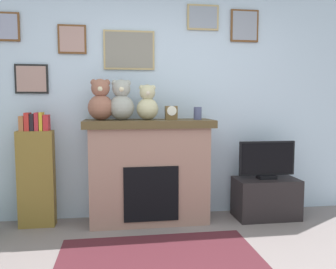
{
  "coord_description": "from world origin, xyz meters",
  "views": [
    {
      "loc": [
        -0.53,
        -2.02,
        1.32
      ],
      "look_at": [
        0.03,
        1.71,
        0.96
      ],
      "focal_mm": 37.29,
      "sensor_mm": 36.0,
      "label": 1
    }
  ],
  "objects_px": {
    "fireplace": "(149,171)",
    "bookshelf": "(36,174)",
    "teddy_bear_cream": "(101,102)",
    "candle_jar": "(198,113)",
    "tv_stand": "(266,198)",
    "mantel_clock": "(171,113)",
    "teddy_bear_grey": "(121,102)",
    "television": "(267,160)",
    "teddy_bear_brown": "(147,104)"
  },
  "relations": [
    {
      "from": "fireplace",
      "to": "bookshelf",
      "type": "relative_size",
      "value": 1.14
    },
    {
      "from": "teddy_bear_cream",
      "to": "candle_jar",
      "type": "bearing_deg",
      "value": 0.03
    },
    {
      "from": "fireplace",
      "to": "candle_jar",
      "type": "bearing_deg",
      "value": -1.9
    },
    {
      "from": "tv_stand",
      "to": "mantel_clock",
      "type": "distance_m",
      "value": 1.45
    },
    {
      "from": "teddy_bear_grey",
      "to": "teddy_bear_cream",
      "type": "bearing_deg",
      "value": -180.0
    },
    {
      "from": "bookshelf",
      "to": "tv_stand",
      "type": "distance_m",
      "value": 2.53
    },
    {
      "from": "mantel_clock",
      "to": "teddy_bear_grey",
      "type": "bearing_deg",
      "value": 179.87
    },
    {
      "from": "tv_stand",
      "to": "television",
      "type": "xyz_separation_m",
      "value": [
        0.0,
        -0.0,
        0.43
      ]
    },
    {
      "from": "television",
      "to": "candle_jar",
      "type": "height_order",
      "value": "candle_jar"
    },
    {
      "from": "tv_stand",
      "to": "mantel_clock",
      "type": "xyz_separation_m",
      "value": [
        -1.08,
        0.05,
        0.97
      ]
    },
    {
      "from": "bookshelf",
      "to": "teddy_bear_grey",
      "type": "height_order",
      "value": "teddy_bear_grey"
    },
    {
      "from": "teddy_bear_brown",
      "to": "candle_jar",
      "type": "bearing_deg",
      "value": 0.05
    },
    {
      "from": "television",
      "to": "fireplace",
      "type": "bearing_deg",
      "value": 176.89
    },
    {
      "from": "bookshelf",
      "to": "mantel_clock",
      "type": "relative_size",
      "value": 8.08
    },
    {
      "from": "fireplace",
      "to": "teddy_bear_cream",
      "type": "height_order",
      "value": "teddy_bear_cream"
    },
    {
      "from": "bookshelf",
      "to": "candle_jar",
      "type": "height_order",
      "value": "candle_jar"
    },
    {
      "from": "fireplace",
      "to": "teddy_bear_grey",
      "type": "relative_size",
      "value": 3.23
    },
    {
      "from": "candle_jar",
      "to": "teddy_bear_brown",
      "type": "distance_m",
      "value": 0.56
    },
    {
      "from": "bookshelf",
      "to": "candle_jar",
      "type": "relative_size",
      "value": 8.81
    },
    {
      "from": "tv_stand",
      "to": "teddy_bear_cream",
      "type": "distance_m",
      "value": 2.13
    },
    {
      "from": "tv_stand",
      "to": "television",
      "type": "distance_m",
      "value": 0.43
    },
    {
      "from": "candle_jar",
      "to": "television",
      "type": "bearing_deg",
      "value": -3.93
    },
    {
      "from": "television",
      "to": "mantel_clock",
      "type": "xyz_separation_m",
      "value": [
        -1.08,
        0.05,
        0.54
      ]
    },
    {
      "from": "fireplace",
      "to": "candle_jar",
      "type": "height_order",
      "value": "candle_jar"
    },
    {
      "from": "bookshelf",
      "to": "tv_stand",
      "type": "xyz_separation_m",
      "value": [
        2.51,
        -0.1,
        -0.34
      ]
    },
    {
      "from": "mantel_clock",
      "to": "teddy_bear_brown",
      "type": "distance_m",
      "value": 0.27
    },
    {
      "from": "fireplace",
      "to": "teddy_bear_grey",
      "type": "distance_m",
      "value": 0.8
    },
    {
      "from": "fireplace",
      "to": "teddy_bear_grey",
      "type": "xyz_separation_m",
      "value": [
        -0.29,
        -0.02,
        0.75
      ]
    },
    {
      "from": "tv_stand",
      "to": "teddy_bear_cream",
      "type": "height_order",
      "value": "teddy_bear_cream"
    },
    {
      "from": "candle_jar",
      "to": "teddy_bear_grey",
      "type": "distance_m",
      "value": 0.83
    },
    {
      "from": "mantel_clock",
      "to": "teddy_bear_grey",
      "type": "xyz_separation_m",
      "value": [
        -0.53,
        0.0,
        0.12
      ]
    },
    {
      "from": "television",
      "to": "teddy_bear_cream",
      "type": "distance_m",
      "value": 1.94
    },
    {
      "from": "mantel_clock",
      "to": "teddy_bear_cream",
      "type": "xyz_separation_m",
      "value": [
        -0.75,
        0.0,
        0.12
      ]
    },
    {
      "from": "bookshelf",
      "to": "television",
      "type": "relative_size",
      "value": 1.87
    },
    {
      "from": "candle_jar",
      "to": "teddy_bear_brown",
      "type": "xyz_separation_m",
      "value": [
        -0.55,
        -0.0,
        0.1
      ]
    },
    {
      "from": "candle_jar",
      "to": "teddy_bear_cream",
      "type": "bearing_deg",
      "value": -179.97
    },
    {
      "from": "mantel_clock",
      "to": "bookshelf",
      "type": "bearing_deg",
      "value": 178.03
    },
    {
      "from": "candle_jar",
      "to": "mantel_clock",
      "type": "xyz_separation_m",
      "value": [
        -0.29,
        -0.0,
        0.01
      ]
    },
    {
      "from": "candle_jar",
      "to": "teddy_bear_cream",
      "type": "xyz_separation_m",
      "value": [
        -1.04,
        -0.0,
        0.13
      ]
    },
    {
      "from": "bookshelf",
      "to": "teddy_bear_brown",
      "type": "xyz_separation_m",
      "value": [
        1.17,
        -0.05,
        0.73
      ]
    },
    {
      "from": "mantel_clock",
      "to": "teddy_bear_brown",
      "type": "bearing_deg",
      "value": 179.72
    },
    {
      "from": "fireplace",
      "to": "teddy_bear_cream",
      "type": "distance_m",
      "value": 0.9
    },
    {
      "from": "tv_stand",
      "to": "teddy_bear_brown",
      "type": "xyz_separation_m",
      "value": [
        -1.34,
        0.05,
        1.07
      ]
    },
    {
      "from": "mantel_clock",
      "to": "teddy_bear_cream",
      "type": "distance_m",
      "value": 0.75
    },
    {
      "from": "teddy_bear_cream",
      "to": "teddy_bear_brown",
      "type": "xyz_separation_m",
      "value": [
        0.49,
        0.0,
        -0.02
      ]
    },
    {
      "from": "candle_jar",
      "to": "teddy_bear_brown",
      "type": "bearing_deg",
      "value": -179.95
    },
    {
      "from": "mantel_clock",
      "to": "candle_jar",
      "type": "bearing_deg",
      "value": 0.33
    },
    {
      "from": "teddy_bear_grey",
      "to": "bookshelf",
      "type": "bearing_deg",
      "value": 176.94
    },
    {
      "from": "fireplace",
      "to": "bookshelf",
      "type": "xyz_separation_m",
      "value": [
        -1.18,
        0.03,
        -0.0
      ]
    },
    {
      "from": "television",
      "to": "candle_jar",
      "type": "relative_size",
      "value": 4.7
    }
  ]
}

